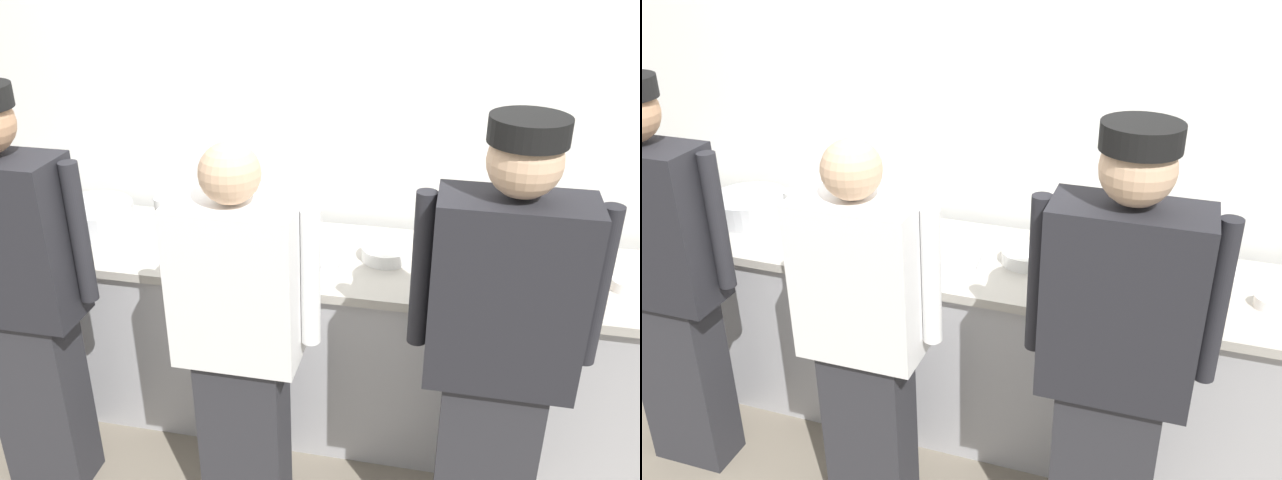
{
  "view_description": "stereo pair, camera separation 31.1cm",
  "coord_description": "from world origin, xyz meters",
  "views": [
    {
      "loc": [
        0.65,
        -2.34,
        2.31
      ],
      "look_at": [
        0.07,
        0.4,
        0.94
      ],
      "focal_mm": 38.79,
      "sensor_mm": 36.0,
      "label": 1
    },
    {
      "loc": [
        0.95,
        -2.26,
        2.31
      ],
      "look_at": [
        0.07,
        0.4,
        0.94
      ],
      "focal_mm": 38.79,
      "sensor_mm": 36.0,
      "label": 2
    }
  ],
  "objects": [
    {
      "name": "mixing_bowl_steel",
      "position": [
        -1.05,
        0.42,
        0.94
      ],
      "size": [
        0.38,
        0.38,
        0.12
      ],
      "primitive_type": "cylinder",
      "color": "#B7BABF",
      "rests_on": "prep_counter"
    },
    {
      "name": "squeeze_bottle_secondary",
      "position": [
        0.68,
        0.53,
        0.97
      ],
      "size": [
        0.06,
        0.06,
        0.18
      ],
      "color": "orange",
      "rests_on": "prep_counter"
    },
    {
      "name": "squeeze_bottle_primary",
      "position": [
        1.14,
        0.26,
        0.98
      ],
      "size": [
        0.06,
        0.06,
        0.21
      ],
      "color": "orange",
      "rests_on": "prep_counter"
    },
    {
      "name": "ramekin_orange_sauce",
      "position": [
        1.24,
        0.52,
        0.91
      ],
      "size": [
        0.09,
        0.09,
        0.04
      ],
      "color": "white",
      "rests_on": "prep_counter"
    },
    {
      "name": "chef_near_left",
      "position": [
        -0.99,
        -0.29,
        0.94
      ],
      "size": [
        0.63,
        0.24,
        1.75
      ],
      "color": "#2D2D33",
      "rests_on": "ground"
    },
    {
      "name": "prep_counter",
      "position": [
        0.0,
        0.37,
        0.44
      ],
      "size": [
        3.23,
        0.69,
        0.88
      ],
      "color": "#B2B2B7",
      "rests_on": "ground"
    },
    {
      "name": "sheet_tray",
      "position": [
        -0.09,
        0.36,
        0.89
      ],
      "size": [
        0.55,
        0.33,
        0.02
      ],
      "primitive_type": "cube",
      "rotation": [
        0.0,
        0.0,
        0.08
      ],
      "color": "#B7BABF",
      "rests_on": "prep_counter"
    },
    {
      "name": "plate_stack_front",
      "position": [
        0.96,
        0.42,
        0.91
      ],
      "size": [
        0.24,
        0.24,
        0.05
      ],
      "color": "white",
      "rests_on": "prep_counter"
    },
    {
      "name": "ramekin_green_sauce",
      "position": [
        0.57,
        0.31,
        0.9
      ],
      "size": [
        0.08,
        0.08,
        0.04
      ],
      "color": "white",
      "rests_on": "prep_counter"
    },
    {
      "name": "ground_plane",
      "position": [
        0.0,
        0.0,
        0.0
      ],
      "size": [
        9.0,
        9.0,
        0.0
      ],
      "primitive_type": "plane",
      "color": "slate"
    },
    {
      "name": "plate_stack_rear",
      "position": [
        0.37,
        0.38,
        0.91
      ],
      "size": [
        0.21,
        0.21,
        0.06
      ],
      "color": "white",
      "rests_on": "prep_counter"
    },
    {
      "name": "ramekin_yellow_sauce",
      "position": [
        -0.41,
        0.18,
        0.9
      ],
      "size": [
        0.1,
        0.1,
        0.04
      ],
      "color": "white",
      "rests_on": "prep_counter"
    },
    {
      "name": "wall_back",
      "position": [
        0.0,
        0.84,
        1.49
      ],
      "size": [
        5.06,
        0.1,
        2.97
      ],
      "color": "white",
      "rests_on": "ground"
    },
    {
      "name": "ramekin_red_sauce",
      "position": [
        1.36,
        0.32,
        0.91
      ],
      "size": [
        0.1,
        0.1,
        0.05
      ],
      "color": "white",
      "rests_on": "prep_counter"
    },
    {
      "name": "chef_center",
      "position": [
        -0.08,
        -0.31,
        0.85
      ],
      "size": [
        0.59,
        0.24,
        1.61
      ],
      "color": "#2D2D33",
      "rests_on": "ground"
    },
    {
      "name": "chef_far_right",
      "position": [
        0.85,
        -0.32,
        0.94
      ],
      "size": [
        0.63,
        0.24,
        1.76
      ],
      "color": "#2D2D33",
      "rests_on": "ground"
    }
  ]
}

